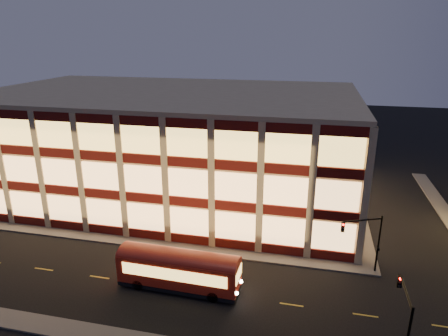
# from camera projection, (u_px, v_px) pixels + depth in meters

# --- Properties ---
(ground) EXTENTS (200.00, 200.00, 0.00)m
(ground) POSITION_uv_depth(u_px,v_px,m) (145.00, 248.00, 42.85)
(ground) COLOR black
(ground) RESTS_ON ground
(sidewalk_office_south) EXTENTS (54.00, 2.00, 0.15)m
(sidewalk_office_south) POSITION_uv_depth(u_px,v_px,m) (124.00, 240.00, 44.39)
(sidewalk_office_south) COLOR #514F4C
(sidewalk_office_south) RESTS_ON ground
(sidewalk_office_east) EXTENTS (2.00, 30.00, 0.15)m
(sidewalk_office_east) POSITION_uv_depth(u_px,v_px,m) (356.00, 204.00, 53.63)
(sidewalk_office_east) COLOR #514F4C
(sidewalk_office_east) RESTS_ON ground
(sidewalk_tower_west) EXTENTS (2.00, 30.00, 0.15)m
(sidewalk_tower_west) POSITION_uv_depth(u_px,v_px,m) (445.00, 212.00, 51.29)
(sidewalk_tower_west) COLOR #514F4C
(sidewalk_tower_west) RESTS_ON ground
(sidewalk_near) EXTENTS (100.00, 2.00, 0.15)m
(sidewalk_near) POSITION_uv_depth(u_px,v_px,m) (77.00, 331.00, 30.83)
(sidewalk_near) COLOR #514F4C
(sidewalk_near) RESTS_ON ground
(office_building) EXTENTS (50.45, 30.45, 14.50)m
(office_building) POSITION_uv_depth(u_px,v_px,m) (171.00, 142.00, 56.77)
(office_building) COLOR tan
(office_building) RESTS_ON ground
(traffic_signal_far) EXTENTS (3.79, 1.87, 6.00)m
(traffic_signal_far) POSITION_uv_depth(u_px,v_px,m) (366.00, 235.00, 37.03)
(traffic_signal_far) COLOR black
(traffic_signal_far) RESTS_ON ground
(traffic_signal_near) EXTENTS (0.32, 4.45, 6.00)m
(traffic_signal_near) POSITION_uv_depth(u_px,v_px,m) (404.00, 317.00, 26.35)
(traffic_signal_near) COLOR black
(traffic_signal_near) RESTS_ON ground
(trolley_bus) EXTENTS (10.99, 3.11, 3.70)m
(trolley_bus) POSITION_uv_depth(u_px,v_px,m) (179.00, 268.00, 35.60)
(trolley_bus) COLOR #9A1508
(trolley_bus) RESTS_ON ground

